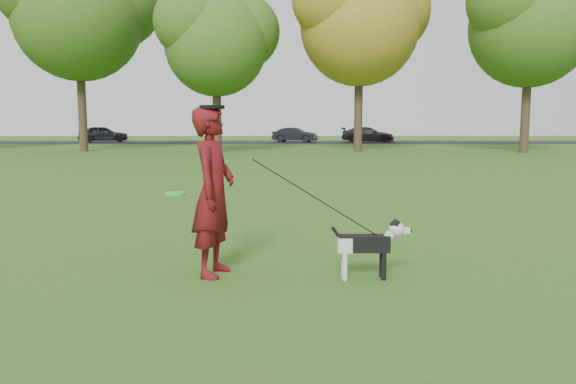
{
  "coord_description": "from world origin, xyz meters",
  "views": [
    {
      "loc": [
        -0.28,
        -5.99,
        1.77
      ],
      "look_at": [
        -0.23,
        0.45,
        0.95
      ],
      "focal_mm": 35.0,
      "sensor_mm": 36.0,
      "label": 1
    }
  ],
  "objects_px": {
    "car_left": "(103,134)",
    "car_right": "(368,135)",
    "dog": "(370,242)",
    "car_mid": "(295,135)",
    "man": "(213,192)"
  },
  "relations": [
    {
      "from": "car_left",
      "to": "car_right",
      "type": "relative_size",
      "value": 0.91
    },
    {
      "from": "dog",
      "to": "car_mid",
      "type": "distance_m",
      "value": 39.84
    },
    {
      "from": "car_left",
      "to": "car_mid",
      "type": "xyz_separation_m",
      "value": [
        15.63,
        0.0,
        -0.07
      ]
    },
    {
      "from": "man",
      "to": "car_right",
      "type": "distance_m",
      "value": 40.39
    },
    {
      "from": "dog",
      "to": "car_right",
      "type": "distance_m",
      "value": 40.27
    },
    {
      "from": "dog",
      "to": "car_mid",
      "type": "height_order",
      "value": "car_mid"
    },
    {
      "from": "car_mid",
      "to": "car_right",
      "type": "distance_m",
      "value": 5.96
    },
    {
      "from": "man",
      "to": "dog",
      "type": "distance_m",
      "value": 1.86
    },
    {
      "from": "man",
      "to": "car_mid",
      "type": "bearing_deg",
      "value": 9.37
    },
    {
      "from": "car_left",
      "to": "car_right",
      "type": "xyz_separation_m",
      "value": [
        21.59,
        0.0,
        -0.05
      ]
    },
    {
      "from": "car_mid",
      "to": "car_right",
      "type": "bearing_deg",
      "value": -75.34
    },
    {
      "from": "dog",
      "to": "car_left",
      "type": "distance_m",
      "value": 42.82
    },
    {
      "from": "man",
      "to": "dog",
      "type": "bearing_deg",
      "value": -84.07
    },
    {
      "from": "man",
      "to": "car_left",
      "type": "height_order",
      "value": "man"
    },
    {
      "from": "man",
      "to": "car_right",
      "type": "height_order",
      "value": "man"
    }
  ]
}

